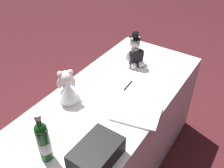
{
  "coord_description": "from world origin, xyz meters",
  "views": [
    {
      "loc": [
        1.17,
        0.78,
        1.96
      ],
      "look_at": [
        0.0,
        0.0,
        0.9
      ],
      "focal_mm": 40.39,
      "sensor_mm": 36.0,
      "label": 1
    }
  ],
  "objects": [
    {
      "name": "guestbook",
      "position": [
        0.08,
        0.24,
        0.81
      ],
      "size": [
        0.29,
        0.35,
        0.02
      ],
      "primitive_type": "cube",
      "rotation": [
        0.0,
        0.0,
        0.23
      ],
      "color": "white",
      "rests_on": "reception_table"
    },
    {
      "name": "gift_case_black",
      "position": [
        0.51,
        0.24,
        0.85
      ],
      "size": [
        0.29,
        0.2,
        0.11
      ],
      "color": "black",
      "rests_on": "reception_table"
    },
    {
      "name": "signing_pen",
      "position": [
        -0.15,
        0.04,
        0.8
      ],
      "size": [
        0.14,
        0.02,
        0.01
      ],
      "color": "black",
      "rests_on": "reception_table"
    },
    {
      "name": "champagne_bottle",
      "position": [
        0.65,
        -0.0,
        0.94
      ],
      "size": [
        0.07,
        0.07,
        0.33
      ],
      "color": "#124817",
      "rests_on": "reception_table"
    },
    {
      "name": "teddy_bear_groom",
      "position": [
        -0.45,
        -0.07,
        0.91
      ],
      "size": [
        0.16,
        0.16,
        0.29
      ],
      "color": "silver",
      "rests_on": "reception_table"
    },
    {
      "name": "reception_table",
      "position": [
        0.0,
        0.0,
        0.4
      ],
      "size": [
        1.71,
        0.76,
        0.8
      ],
      "primitive_type": "cube",
      "color": "white",
      "rests_on": "ground_plane"
    },
    {
      "name": "ground_plane",
      "position": [
        0.0,
        0.0,
        0.0
      ],
      "size": [
        12.0,
        12.0,
        0.0
      ],
      "primitive_type": "plane",
      "color": "#47191E"
    },
    {
      "name": "teddy_bear_bride",
      "position": [
        0.22,
        -0.22,
        0.91
      ],
      "size": [
        0.22,
        0.22,
        0.24
      ],
      "color": "white",
      "rests_on": "reception_table"
    }
  ]
}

